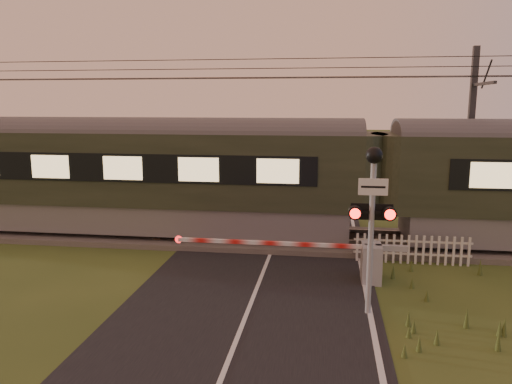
% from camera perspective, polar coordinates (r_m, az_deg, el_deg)
% --- Properties ---
extents(ground, '(160.00, 160.00, 0.00)m').
position_cam_1_polar(ground, '(11.25, -1.36, -14.54)').
color(ground, '#34481B').
rests_on(ground, ground).
extents(road, '(6.00, 140.00, 0.03)m').
position_cam_1_polar(road, '(11.03, -1.47, -15.00)').
color(road, black).
rests_on(road, ground).
extents(track_bed, '(140.00, 3.40, 0.39)m').
position_cam_1_polar(track_bed, '(17.29, 2.27, -5.38)').
color(track_bed, '#47423D').
rests_on(track_bed, ground).
extents(overhead_wires, '(120.00, 0.62, 0.62)m').
position_cam_1_polar(overhead_wires, '(16.69, 2.41, 13.69)').
color(overhead_wires, black).
rests_on(overhead_wires, ground).
extents(train, '(41.63, 2.87, 3.88)m').
position_cam_1_polar(train, '(16.83, 13.71, 1.42)').
color(train, slate).
rests_on(train, ground).
extents(boom_gate, '(6.30, 0.79, 1.05)m').
position_cam_1_polar(boom_gate, '(13.66, 11.80, -7.63)').
color(boom_gate, gray).
rests_on(boom_gate, ground).
extents(crossing_signal, '(0.96, 0.37, 3.77)m').
position_cam_1_polar(crossing_signal, '(11.12, 13.15, -1.01)').
color(crossing_signal, gray).
rests_on(crossing_signal, ground).
extents(picket_fence, '(3.40, 0.07, 0.87)m').
position_cam_1_polar(picket_fence, '(15.48, 17.42, -6.28)').
color(picket_fence, silver).
rests_on(picket_fence, ground).
extents(catenary_mast, '(0.21, 2.45, 6.65)m').
position_cam_1_polar(catenary_mast, '(19.48, 23.30, 5.71)').
color(catenary_mast, '#2D2D30').
rests_on(catenary_mast, ground).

